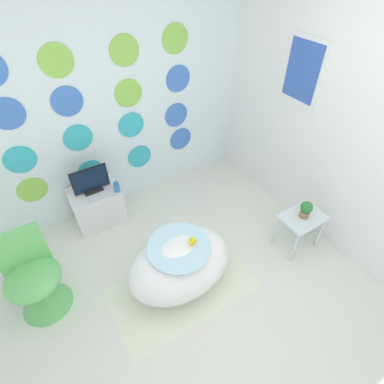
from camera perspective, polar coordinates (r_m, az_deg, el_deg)
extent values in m
plane|color=silver|center=(2.71, 6.98, -28.78)|extent=(12.00, 12.00, 0.00)
cube|color=white|center=(3.15, -16.97, 16.88)|extent=(4.22, 0.04, 2.60)
cylinder|color=#8CCC4C|center=(3.43, -28.09, 0.35)|extent=(0.29, 0.01, 0.29)
cylinder|color=#33B2BF|center=(3.46, -18.70, 3.69)|extent=(0.29, 0.01, 0.29)
cylinder|color=#33B2BF|center=(3.59, -9.94, 6.66)|extent=(0.29, 0.01, 0.29)
cylinder|color=#3F72CC|center=(3.76, -2.18, 10.08)|extent=(0.29, 0.01, 0.29)
cylinder|color=#33B2BF|center=(3.23, -29.88, 5.33)|extent=(0.29, 0.01, 0.29)
cylinder|color=#33B2BF|center=(3.23, -20.86, 9.60)|extent=(0.29, 0.01, 0.29)
cylinder|color=#33B2BF|center=(3.35, -11.50, 12.40)|extent=(0.29, 0.01, 0.29)
cylinder|color=#3F72CC|center=(3.57, -3.01, 14.41)|extent=(0.29, 0.01, 0.29)
cylinder|color=#3F72CC|center=(3.03, -31.76, 12.51)|extent=(0.29, 0.01, 0.29)
cylinder|color=#3F72CC|center=(3.06, -22.66, 15.62)|extent=(0.29, 0.01, 0.29)
cylinder|color=#8CCC4C|center=(3.21, -12.01, 17.91)|extent=(0.29, 0.01, 0.29)
cylinder|color=#3F72CC|center=(3.42, -2.65, 20.74)|extent=(0.29, 0.01, 0.29)
cylinder|color=#8CCC4C|center=(2.94, -24.41, 21.80)|extent=(0.29, 0.01, 0.29)
cylinder|color=#8CCC4C|center=(3.08, -12.73, 24.80)|extent=(0.29, 0.01, 0.29)
cylinder|color=#8CCC4C|center=(3.29, -3.19, 27.13)|extent=(0.29, 0.01, 0.29)
cube|color=white|center=(3.15, 21.14, 15.85)|extent=(0.04, 3.19, 2.60)
cube|color=white|center=(3.10, 20.39, 20.75)|extent=(0.02, 0.44, 0.60)
cube|color=#3359B2|center=(3.09, 20.25, 20.74)|extent=(0.01, 0.36, 0.52)
cube|color=silver|center=(2.95, -1.83, -17.77)|extent=(1.31, 0.74, 0.01)
ellipsoid|color=white|center=(2.75, -2.34, -13.62)|extent=(0.96, 0.66, 0.55)
cylinder|color=#B2DBEA|center=(2.55, -2.50, -10.36)|extent=(0.55, 0.55, 0.01)
sphere|color=yellow|center=(2.51, 0.10, -9.35)|extent=(0.07, 0.07, 0.07)
sphere|color=yellow|center=(2.49, 0.25, -9.16)|extent=(0.04, 0.04, 0.04)
cone|color=orange|center=(2.48, 0.47, -9.45)|extent=(0.02, 0.02, 0.02)
cone|color=#66C166|center=(3.06, -26.27, -17.56)|extent=(0.43, 0.43, 0.22)
ellipsoid|color=#66C166|center=(2.83, -28.09, -14.39)|extent=(0.45, 0.45, 0.16)
cube|color=#66C166|center=(2.80, -29.96, -9.48)|extent=(0.38, 0.09, 0.39)
cube|color=silver|center=(3.48, -17.52, -2.43)|extent=(0.52, 0.38, 0.44)
cube|color=white|center=(3.29, -16.78, -3.37)|extent=(0.44, 0.01, 0.12)
cube|color=black|center=(3.33, -18.32, 0.42)|extent=(0.20, 0.12, 0.02)
cube|color=black|center=(3.25, -18.86, 2.30)|extent=(0.38, 0.01, 0.28)
cube|color=#0F1E38|center=(3.24, -18.81, 2.21)|extent=(0.36, 0.01, 0.26)
cylinder|color=#2D72B7|center=(3.22, -14.15, 0.89)|extent=(0.06, 0.06, 0.11)
cylinder|color=#2D72B7|center=(3.18, -14.34, 1.77)|extent=(0.03, 0.03, 0.02)
cube|color=silver|center=(3.13, 20.40, -4.51)|extent=(0.42, 0.31, 0.02)
cylinder|color=silver|center=(3.12, 18.93, -10.00)|extent=(0.03, 0.03, 0.40)
cylinder|color=silver|center=(3.35, 23.26, -7.04)|extent=(0.03, 0.03, 0.40)
cylinder|color=silver|center=(3.21, 15.66, -7.08)|extent=(0.03, 0.03, 0.40)
cylinder|color=silver|center=(3.44, 20.08, -4.42)|extent=(0.03, 0.03, 0.40)
cylinder|color=#8C6B4C|center=(3.09, 20.62, -3.87)|extent=(0.09, 0.09, 0.08)
sphere|color=#2D7A38|center=(3.03, 21.01, -2.71)|extent=(0.12, 0.12, 0.12)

